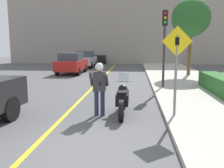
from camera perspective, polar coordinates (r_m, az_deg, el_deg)
The scene contains 13 objects.
ground_plane at distance 5.71m, azimuth -12.60°, elevation -14.94°, with size 80.00×80.00×0.00m, color #4C4C4F.
sidewalk_curb at distance 9.75m, azimuth 23.95°, elevation -5.05°, with size 4.40×44.00×0.13m.
road_center_line at distance 11.42m, azimuth -6.31°, elevation -2.69°, with size 0.12×36.00×0.01m.
building_backdrop at distance 31.06m, azimuth 2.20°, elevation 12.19°, with size 28.00×1.20×8.16m.
motorcycle at distance 8.29m, azimuth 2.44°, elevation -3.47°, with size 0.62×2.21×1.31m.
person_biker at distance 8.02m, azimuth -2.91°, elevation 0.09°, with size 0.59×0.47×1.73m.
crossing_sign at distance 7.81m, azimuth 14.48°, elevation 4.82°, with size 0.91×0.08×2.72m.
traffic_light at distance 13.13m, azimuth 11.92°, elevation 11.03°, with size 0.26×0.30×3.87m.
hedge_row at distance 12.46m, azimuth 23.58°, elevation -0.05°, with size 0.90×4.44×0.75m.
street_tree at distance 19.00m, azimuth 17.58°, elevation 14.17°, with size 2.72×2.72×5.42m.
parked_car_red at distance 20.41m, azimuth -9.18°, elevation 4.75°, with size 1.88×4.20×1.68m.
parked_car_silver at distance 26.09m, azimuth -6.12°, elevation 5.69°, with size 1.88×4.20×1.68m.
parked_car_black at distance 32.03m, azimuth -2.77°, elevation 6.31°, with size 1.88×4.20×1.68m.
Camera 1 is at (1.66, -4.96, 2.28)m, focal length 40.00 mm.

